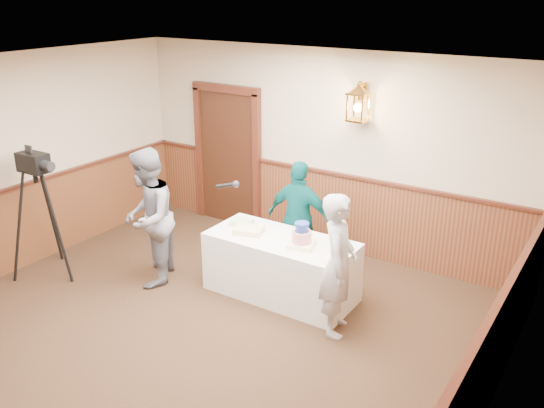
{
  "coord_description": "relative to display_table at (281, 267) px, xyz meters",
  "views": [
    {
      "loc": [
        3.65,
        -3.38,
        3.54
      ],
      "look_at": [
        0.35,
        1.7,
        1.25
      ],
      "focal_mm": 38.0,
      "sensor_mm": 36.0,
      "label": 1
    }
  ],
  "objects": [
    {
      "name": "ground",
      "position": [
        -0.35,
        -1.9,
        -0.38
      ],
      "size": [
        7.0,
        7.0,
        0.0
      ],
      "primitive_type": "plane",
      "color": "black",
      "rests_on": "ground"
    },
    {
      "name": "room_shell",
      "position": [
        -0.4,
        -1.45,
        1.15
      ],
      "size": [
        6.02,
        7.02,
        2.81
      ],
      "color": "#BBA78C",
      "rests_on": "ground"
    },
    {
      "name": "display_table",
      "position": [
        0.0,
        0.0,
        0.0
      ],
      "size": [
        1.8,
        0.8,
        0.75
      ],
      "primitive_type": "cube",
      "color": "silver",
      "rests_on": "ground"
    },
    {
      "name": "tiered_cake",
      "position": [
        0.31,
        -0.06,
        0.49
      ],
      "size": [
        0.35,
        0.35,
        0.29
      ],
      "rotation": [
        0.0,
        0.0,
        0.27
      ],
      "color": "#FFF8C1",
      "rests_on": "display_table"
    },
    {
      "name": "sheet_cake_yellow",
      "position": [
        -0.42,
        -0.08,
        0.41
      ],
      "size": [
        0.4,
        0.35,
        0.07
      ],
      "primitive_type": "cube",
      "rotation": [
        0.0,
        0.0,
        0.31
      ],
      "color": "#DFC685",
      "rests_on": "display_table"
    },
    {
      "name": "sheet_cake_green",
      "position": [
        -0.63,
        0.08,
        0.41
      ],
      "size": [
        0.28,
        0.24,
        0.06
      ],
      "primitive_type": "cube",
      "rotation": [
        0.0,
        0.0,
        0.14
      ],
      "color": "#96BF87",
      "rests_on": "display_table"
    },
    {
      "name": "interviewer",
      "position": [
        -1.56,
        -0.61,
        0.5
      ],
      "size": [
        1.59,
        1.07,
        1.75
      ],
      "rotation": [
        0.0,
        0.0,
        -1.05
      ],
      "color": "slate",
      "rests_on": "ground"
    },
    {
      "name": "baker",
      "position": [
        0.92,
        -0.34,
        0.42
      ],
      "size": [
        0.57,
        0.68,
        1.59
      ],
      "primitive_type": "imported",
      "rotation": [
        0.0,
        0.0,
        1.95
      ],
      "color": "#A8A7AE",
      "rests_on": "ground"
    },
    {
      "name": "assistant_p",
      "position": [
        -0.12,
        0.63,
        0.38
      ],
      "size": [
        0.92,
        0.44,
        1.52
      ],
      "primitive_type": "imported",
      "rotation": [
        0.0,
        0.0,
        3.22
      ],
      "color": "#084B4C",
      "rests_on": "ground"
    },
    {
      "name": "tv_camera_rig",
      "position": [
        -2.85,
        -1.2,
        0.36
      ],
      "size": [
        0.64,
        0.6,
        1.64
      ],
      "rotation": [
        0.0,
        0.0,
        0.02
      ],
      "color": "black",
      "rests_on": "ground"
    }
  ]
}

